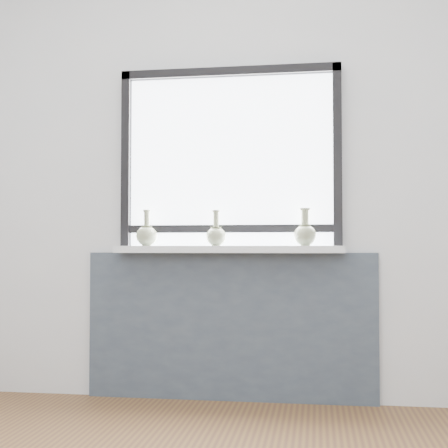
# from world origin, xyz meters

# --- Properties ---
(back_wall) EXTENTS (3.60, 0.02, 2.60)m
(back_wall) POSITION_xyz_m (0.00, 1.81, 1.30)
(back_wall) COLOR silver
(back_wall) RESTS_ON ground
(apron_panel) EXTENTS (1.70, 0.03, 0.86)m
(apron_panel) POSITION_xyz_m (0.00, 1.78, 0.43)
(apron_panel) COLOR #424E5B
(apron_panel) RESTS_ON ground
(windowsill) EXTENTS (1.32, 0.18, 0.04)m
(windowsill) POSITION_xyz_m (0.00, 1.71, 0.88)
(windowsill) COLOR white
(windowsill) RESTS_ON apron_panel
(window) EXTENTS (1.30, 0.06, 1.05)m
(window) POSITION_xyz_m (0.00, 1.77, 1.44)
(window) COLOR black
(window) RESTS_ON windowsill
(vase_a) EXTENTS (0.13, 0.13, 0.21)m
(vase_a) POSITION_xyz_m (-0.48, 1.71, 0.97)
(vase_a) COLOR gray
(vase_a) RESTS_ON windowsill
(vase_b) EXTENTS (0.12, 0.12, 0.21)m
(vase_b) POSITION_xyz_m (-0.07, 1.70, 0.96)
(vase_b) COLOR gray
(vase_b) RESTS_ON windowsill
(vase_c) EXTENTS (0.13, 0.13, 0.21)m
(vase_c) POSITION_xyz_m (0.44, 1.70, 0.97)
(vase_c) COLOR gray
(vase_c) RESTS_ON windowsill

